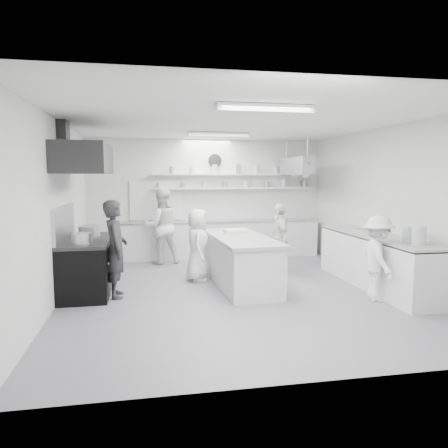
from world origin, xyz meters
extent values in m
cube|color=gray|center=(0.00, 0.00, -0.01)|extent=(6.00, 7.00, 0.02)
cube|color=white|center=(0.00, 0.00, 3.01)|extent=(6.00, 7.00, 0.02)
cube|color=silver|center=(0.00, 3.50, 1.50)|extent=(6.00, 0.04, 3.00)
cube|color=silver|center=(0.00, -3.50, 1.50)|extent=(6.00, 0.04, 3.00)
cube|color=silver|center=(-3.00, 0.00, 1.50)|extent=(0.04, 7.00, 3.00)
cube|color=silver|center=(3.00, 0.00, 1.50)|extent=(0.04, 7.00, 3.00)
cube|color=black|center=(-2.60, 0.40, 0.45)|extent=(0.80, 1.80, 0.90)
cube|color=#272728|center=(-2.60, 0.40, 2.35)|extent=(0.85, 2.00, 0.50)
cube|color=silver|center=(0.30, 3.20, 0.46)|extent=(5.00, 0.60, 0.92)
cube|color=silver|center=(0.70, 3.37, 1.75)|extent=(4.20, 0.26, 0.04)
cube|color=silver|center=(0.70, 3.37, 2.10)|extent=(4.20, 0.26, 0.04)
cube|color=black|center=(-1.30, 3.48, 1.45)|extent=(1.30, 0.04, 1.00)
cylinder|color=white|center=(0.20, 3.46, 2.45)|extent=(0.32, 0.05, 0.32)
cube|color=silver|center=(2.65, -0.20, 0.47)|extent=(0.74, 3.30, 0.94)
cube|color=#AEB0B3|center=(2.00, 2.40, 2.30)|extent=(0.30, 1.60, 0.40)
cube|color=silver|center=(0.00, -1.80, 2.94)|extent=(1.30, 0.25, 0.10)
cube|color=silver|center=(0.00, 1.80, 2.94)|extent=(1.30, 0.25, 0.10)
cube|color=silver|center=(0.17, 0.33, 0.44)|extent=(1.03, 2.46, 0.89)
cylinder|color=#AEB0B3|center=(-2.60, 0.79, 1.02)|extent=(0.39, 0.39, 0.23)
imported|color=#2A2A2C|center=(-2.08, -0.01, 0.83)|extent=(0.45, 0.64, 1.66)
imported|color=white|center=(-1.21, 2.66, 0.89)|extent=(0.96, 0.80, 1.78)
imported|color=white|center=(-0.58, 0.88, 0.71)|extent=(0.52, 0.73, 1.42)
imported|color=white|center=(1.22, 1.22, 0.74)|extent=(0.39, 0.88, 1.48)
imported|color=white|center=(2.19, -1.02, 0.71)|extent=(0.67, 0.99, 1.42)
imported|color=#AEB0B3|center=(0.32, 0.95, 0.92)|extent=(0.30, 0.30, 0.06)
imported|color=silver|center=(0.28, -0.13, 0.92)|extent=(0.25, 0.25, 0.06)
imported|color=silver|center=(2.85, 0.71, 0.97)|extent=(0.34, 0.34, 0.06)
camera|label=1|loc=(-1.57, -7.31, 2.06)|focal=33.94mm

